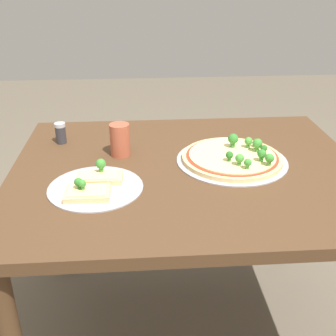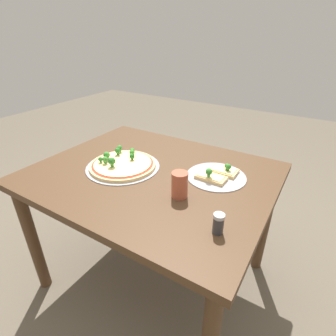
{
  "view_description": "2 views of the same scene",
  "coord_description": "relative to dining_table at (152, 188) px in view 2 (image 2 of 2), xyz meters",
  "views": [
    {
      "loc": [
        -0.15,
        -1.21,
        1.31
      ],
      "look_at": [
        -0.07,
        -0.04,
        0.74
      ],
      "focal_mm": 45.0,
      "sensor_mm": 36.0,
      "label": 1
    },
    {
      "loc": [
        -0.65,
        0.9,
        1.33
      ],
      "look_at": [
        -0.07,
        -0.04,
        0.74
      ],
      "focal_mm": 28.0,
      "sensor_mm": 36.0,
      "label": 2
    }
  ],
  "objects": [
    {
      "name": "dining_table",
      "position": [
        0.0,
        0.0,
        0.0
      ],
      "size": [
        1.13,
        0.91,
        0.72
      ],
      "color": "#4C331E",
      "rests_on": "ground_plane"
    },
    {
      "name": "drinking_cup",
      "position": [
        -0.22,
        0.11,
        0.15
      ],
      "size": [
        0.07,
        0.07,
        0.11
      ],
      "primitive_type": "cylinder",
      "color": "#AD5138",
      "rests_on": "dining_table"
    },
    {
      "name": "pizza_tray_whole",
      "position": [
        0.16,
        0.03,
        0.11
      ],
      "size": [
        0.37,
        0.37,
        0.07
      ],
      "color": "#A3A3A8",
      "rests_on": "dining_table"
    },
    {
      "name": "ground_plane",
      "position": [
        0.0,
        0.0,
        -0.62
      ],
      "size": [
        8.0,
        8.0,
        0.0
      ],
      "primitive_type": "plane",
      "color": "brown"
    },
    {
      "name": "pizza_tray_slice",
      "position": [
        -0.29,
        -0.12,
        0.1
      ],
      "size": [
        0.28,
        0.28,
        0.07
      ],
      "color": "#A3A3A8",
      "rests_on": "dining_table"
    },
    {
      "name": "condiment_shaker",
      "position": [
        -0.44,
        0.23,
        0.13
      ],
      "size": [
        0.04,
        0.04,
        0.08
      ],
      "color": "#333338",
      "rests_on": "dining_table"
    }
  ]
}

